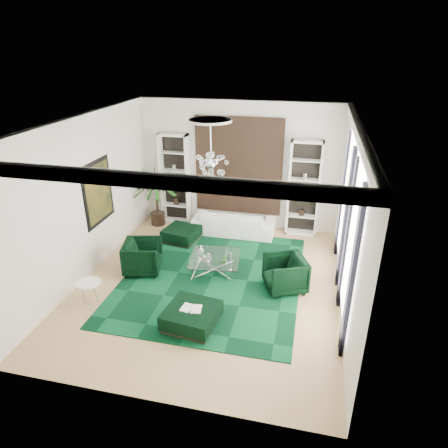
% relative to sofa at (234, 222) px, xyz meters
% --- Properties ---
extents(floor, '(6.00, 7.00, 0.02)m').
position_rel_sofa_xyz_m(floor, '(0.00, -2.85, -0.36)').
color(floor, tan).
rests_on(floor, ground).
extents(ceiling, '(6.00, 7.00, 0.02)m').
position_rel_sofa_xyz_m(ceiling, '(0.00, -2.85, 3.46)').
color(ceiling, white).
rests_on(ceiling, ground).
extents(wall_back, '(6.00, 0.02, 3.80)m').
position_rel_sofa_xyz_m(wall_back, '(0.00, 0.66, 1.55)').
color(wall_back, silver).
rests_on(wall_back, ground).
extents(wall_front, '(6.00, 0.02, 3.80)m').
position_rel_sofa_xyz_m(wall_front, '(0.00, -6.36, 1.55)').
color(wall_front, silver).
rests_on(wall_front, ground).
extents(wall_left, '(0.02, 7.00, 3.80)m').
position_rel_sofa_xyz_m(wall_left, '(-3.01, -2.85, 1.55)').
color(wall_left, silver).
rests_on(wall_left, ground).
extents(wall_right, '(0.02, 7.00, 3.80)m').
position_rel_sofa_xyz_m(wall_right, '(3.01, -2.85, 1.55)').
color(wall_right, silver).
rests_on(wall_right, ground).
extents(crown_molding, '(6.00, 7.00, 0.18)m').
position_rel_sofa_xyz_m(crown_molding, '(0.00, -2.85, 3.35)').
color(crown_molding, white).
rests_on(crown_molding, ceiling).
extents(ceiling_medallion, '(0.90, 0.90, 0.05)m').
position_rel_sofa_xyz_m(ceiling_medallion, '(0.00, -2.55, 3.42)').
color(ceiling_medallion, white).
rests_on(ceiling_medallion, ceiling).
extents(tapestry, '(2.50, 0.06, 2.80)m').
position_rel_sofa_xyz_m(tapestry, '(0.00, 0.61, 1.55)').
color(tapestry, black).
rests_on(tapestry, wall_back).
extents(shelving_left, '(0.90, 0.38, 2.80)m').
position_rel_sofa_xyz_m(shelving_left, '(-1.95, 0.46, 1.05)').
color(shelving_left, white).
rests_on(shelving_left, floor).
extents(shelving_right, '(0.90, 0.38, 2.80)m').
position_rel_sofa_xyz_m(shelving_right, '(1.95, 0.46, 1.05)').
color(shelving_right, white).
rests_on(shelving_right, floor).
extents(painting, '(0.04, 1.30, 1.60)m').
position_rel_sofa_xyz_m(painting, '(-2.97, -2.25, 1.50)').
color(painting, black).
rests_on(painting, wall_left).
extents(window_near, '(0.03, 1.10, 2.90)m').
position_rel_sofa_xyz_m(window_near, '(2.99, -3.75, 1.55)').
color(window_near, white).
rests_on(window_near, wall_right).
extents(curtain_near_a, '(0.07, 0.30, 3.25)m').
position_rel_sofa_xyz_m(curtain_near_a, '(2.96, -4.53, 1.30)').
color(curtain_near_a, black).
rests_on(curtain_near_a, floor).
extents(curtain_near_b, '(0.07, 0.30, 3.25)m').
position_rel_sofa_xyz_m(curtain_near_b, '(2.96, -2.97, 1.30)').
color(curtain_near_b, black).
rests_on(curtain_near_b, floor).
extents(window_far, '(0.03, 1.10, 2.90)m').
position_rel_sofa_xyz_m(window_far, '(2.99, -1.35, 1.55)').
color(window_far, white).
rests_on(window_far, wall_right).
extents(curtain_far_a, '(0.07, 0.30, 3.25)m').
position_rel_sofa_xyz_m(curtain_far_a, '(2.96, -2.13, 1.30)').
color(curtain_far_a, black).
rests_on(curtain_far_a, floor).
extents(curtain_far_b, '(0.07, 0.30, 3.25)m').
position_rel_sofa_xyz_m(curtain_far_b, '(2.96, -0.57, 1.30)').
color(curtain_far_b, black).
rests_on(curtain_far_b, floor).
extents(rug, '(4.20, 5.00, 0.02)m').
position_rel_sofa_xyz_m(rug, '(0.00, -2.55, -0.34)').
color(rug, black).
rests_on(rug, floor).
extents(sofa, '(2.40, 0.94, 0.70)m').
position_rel_sofa_xyz_m(sofa, '(0.00, 0.00, 0.00)').
color(sofa, white).
rests_on(sofa, floor).
extents(armchair_left, '(1.07, 1.05, 0.81)m').
position_rel_sofa_xyz_m(armchair_left, '(-1.75, -2.65, 0.06)').
color(armchair_left, black).
rests_on(armchair_left, floor).
extents(armchair_right, '(1.16, 1.15, 0.81)m').
position_rel_sofa_xyz_m(armchair_right, '(1.75, -2.65, 0.06)').
color(armchair_right, black).
rests_on(armchair_right, floor).
extents(coffee_table, '(1.34, 1.34, 0.41)m').
position_rel_sofa_xyz_m(coffee_table, '(0.00, -2.30, -0.14)').
color(coffee_table, white).
rests_on(coffee_table, floor).
extents(ottoman_side, '(1.05, 1.05, 0.40)m').
position_rel_sofa_xyz_m(ottoman_side, '(-1.35, -0.85, -0.15)').
color(ottoman_side, black).
rests_on(ottoman_side, floor).
extents(ottoman_front, '(1.12, 1.12, 0.40)m').
position_rel_sofa_xyz_m(ottoman_front, '(0.05, -4.40, -0.15)').
color(ottoman_front, black).
rests_on(ottoman_front, floor).
extents(book, '(0.42, 0.28, 0.03)m').
position_rel_sofa_xyz_m(book, '(0.05, -4.40, 0.07)').
color(book, white).
rests_on(book, ottoman_front).
extents(side_table, '(0.62, 0.62, 0.50)m').
position_rel_sofa_xyz_m(side_table, '(-2.35, -4.15, -0.10)').
color(side_table, white).
rests_on(side_table, floor).
extents(palm, '(1.80, 1.80, 2.40)m').
position_rel_sofa_xyz_m(palm, '(-2.45, 0.10, 0.85)').
color(palm, '#1B4C14').
rests_on(palm, floor).
extents(chandelier, '(0.81, 0.81, 0.72)m').
position_rel_sofa_xyz_m(chandelier, '(0.00, -2.55, 2.50)').
color(chandelier, white).
rests_on(chandelier, ceiling).
extents(table_plant, '(0.15, 0.14, 0.24)m').
position_rel_sofa_xyz_m(table_plant, '(0.30, -2.55, 0.18)').
color(table_plant, '#1B4C14').
rests_on(table_plant, coffee_table).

